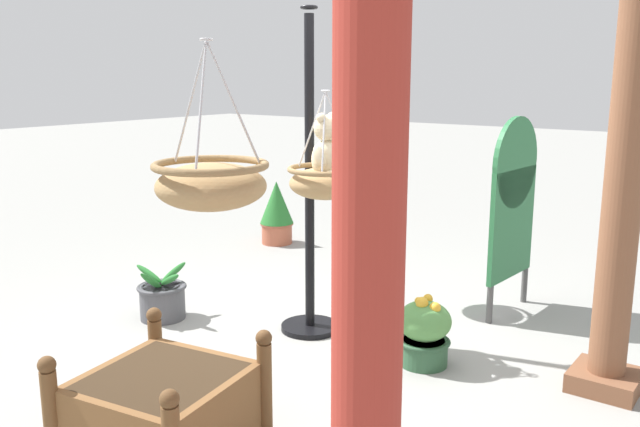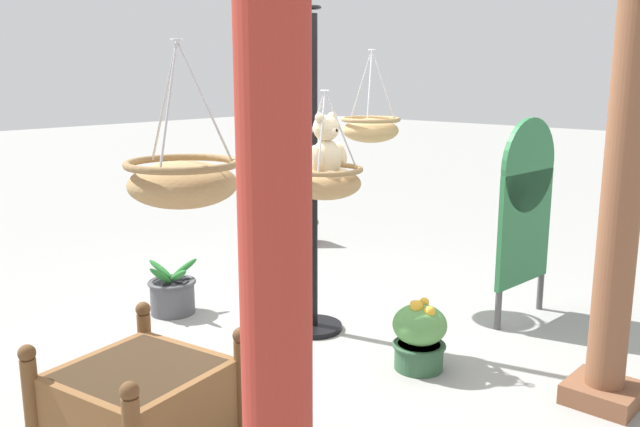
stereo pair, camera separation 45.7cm
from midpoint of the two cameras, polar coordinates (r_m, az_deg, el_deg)
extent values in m
plane|color=gray|center=(4.99, 2.41, -10.74)|extent=(40.00, 40.00, 0.00)
cylinder|color=black|center=(4.88, 2.07, 2.93)|extent=(0.07, 0.07, 2.32)
cylinder|color=black|center=(5.18, 1.98, -9.63)|extent=(0.44, 0.44, 0.04)
torus|color=black|center=(4.84, 2.18, 17.12)|extent=(0.12, 0.12, 0.02)
ellipsoid|color=#A37F51|center=(4.60, 3.26, 2.54)|extent=(0.50, 0.50, 0.22)
torus|color=olive|center=(4.59, 3.28, 3.75)|extent=(0.53, 0.53, 0.04)
ellipsoid|color=silver|center=(4.60, 3.27, 2.79)|extent=(0.44, 0.44, 0.18)
cylinder|color=#B7B7BC|center=(4.45, 3.09, 6.92)|extent=(0.21, 0.13, 0.53)
cylinder|color=#B7B7BC|center=(4.60, 4.66, 7.07)|extent=(0.21, 0.13, 0.53)
cylinder|color=#B7B7BC|center=(4.63, 2.20, 7.13)|extent=(0.01, 0.24, 0.53)
torus|color=#B7B7BC|center=(4.54, 3.36, 10.36)|extent=(0.06, 0.06, 0.01)
ellipsoid|color=beige|center=(4.57, 3.39, 4.58)|extent=(0.23, 0.20, 0.27)
sphere|color=beige|center=(4.55, 3.42, 7.24)|extent=(0.23, 0.23, 0.18)
ellipsoid|color=beige|center=(4.51, 4.05, 7.03)|extent=(0.10, 0.09, 0.06)
sphere|color=black|center=(4.50, 4.31, 7.04)|extent=(0.03, 0.03, 0.03)
sphere|color=beige|center=(4.59, 3.92, 8.18)|extent=(0.07, 0.07, 0.07)
sphere|color=beige|center=(4.50, 2.93, 8.11)|extent=(0.07, 0.07, 0.07)
ellipsoid|color=beige|center=(4.65, 4.61, 5.11)|extent=(0.07, 0.13, 0.17)
ellipsoid|color=beige|center=(4.46, 2.71, 4.84)|extent=(0.07, 0.13, 0.17)
ellipsoid|color=beige|center=(4.58, 4.83, 3.30)|extent=(0.08, 0.16, 0.08)
ellipsoid|color=beige|center=(4.48, 3.85, 3.13)|extent=(0.08, 0.16, 0.08)
ellipsoid|color=tan|center=(5.59, 6.69, 7.01)|extent=(0.46, 0.46, 0.20)
torus|color=#97794E|center=(5.58, 6.71, 7.94)|extent=(0.49, 0.49, 0.04)
cylinder|color=#B7B7BC|center=(5.47, 6.68, 10.76)|extent=(0.20, 0.12, 0.56)
cylinder|color=#B7B7BC|center=(5.62, 7.78, 10.76)|extent=(0.20, 0.12, 0.56)
cylinder|color=#B7B7BC|center=(5.63, 5.88, 10.81)|extent=(0.01, 0.22, 0.56)
torus|color=#B7B7BC|center=(5.57, 6.85, 13.63)|extent=(0.06, 0.06, 0.01)
ellipsoid|color=#A37F51|center=(3.23, -7.63, 2.42)|extent=(0.52, 0.52, 0.22)
torus|color=olive|center=(3.21, -7.68, 4.19)|extent=(0.55, 0.55, 0.04)
ellipsoid|color=silver|center=(3.23, -7.64, 2.77)|extent=(0.46, 0.46, 0.18)
cylinder|color=#B7B7BC|center=(3.08, -8.58, 9.16)|extent=(0.22, 0.14, 0.57)
cylinder|color=#B7B7BC|center=(3.21, -5.68, 9.34)|extent=(0.22, 0.14, 0.57)
cylinder|color=#B7B7BC|center=(3.28, -9.20, 9.30)|extent=(0.01, 0.25, 0.57)
torus|color=#B7B7BC|center=(3.19, -7.97, 14.39)|extent=(0.06, 0.06, 0.01)
cylinder|color=brown|center=(4.14, 27.47, 4.40)|extent=(0.22, 0.22, 2.95)
cube|color=brown|center=(4.52, 25.72, -13.64)|extent=(0.39, 0.39, 0.12)
cylinder|color=#9E2D23|center=(1.96, 2.90, -5.40)|extent=(0.22, 0.22, 2.67)
cube|color=brown|center=(3.71, -11.48, -15.77)|extent=(0.86, 0.85, 0.42)
cube|color=#382819|center=(3.63, -11.60, -13.24)|extent=(0.76, 0.75, 0.06)
cylinder|color=brown|center=(3.72, -3.06, -14.54)|extent=(0.08, 0.08, 0.52)
cylinder|color=brown|center=(4.17, -11.53, -11.80)|extent=(0.08, 0.08, 0.52)
cylinder|color=brown|center=(3.72, -19.99, -15.30)|extent=(0.08, 0.08, 0.52)
sphere|color=brown|center=(3.60, -3.12, -10.37)|extent=(0.09, 0.09, 0.09)
sphere|color=brown|center=(3.08, -11.72, -14.65)|extent=(0.09, 0.09, 0.09)
sphere|color=brown|center=(4.06, -11.70, -8.01)|extent=(0.09, 0.09, 0.09)
sphere|color=brown|center=(3.60, -20.33, -11.14)|extent=(0.09, 0.09, 0.09)
cylinder|color=#2D5638|center=(4.59, 11.29, -11.84)|extent=(0.32, 0.32, 0.17)
torus|color=#294E32|center=(4.56, 11.33, -10.96)|extent=(0.35, 0.35, 0.03)
cylinder|color=#382819|center=(4.57, 11.33, -11.02)|extent=(0.28, 0.28, 0.03)
ellipsoid|color=#56934C|center=(4.51, 11.40, -9.30)|extent=(0.36, 0.36, 0.26)
sphere|color=gold|center=(4.43, 11.18, -7.81)|extent=(0.08, 0.08, 0.08)
sphere|color=gold|center=(4.42, 12.25, -8.21)|extent=(0.08, 0.08, 0.08)
sphere|color=gold|center=(4.53, 11.75, -7.45)|extent=(0.07, 0.07, 0.07)
sphere|color=gold|center=(4.49, 10.90, -7.61)|extent=(0.05, 0.05, 0.05)
cylinder|color=#AD563D|center=(7.71, 0.18, -1.63)|extent=(0.35, 0.35, 0.24)
torus|color=#9C4E37|center=(7.68, 0.18, -0.84)|extent=(0.38, 0.38, 0.03)
cylinder|color=#382819|center=(7.68, 0.18, -0.88)|extent=(0.30, 0.30, 0.03)
cone|color=#28702D|center=(7.63, 0.18, 1.00)|extent=(0.38, 0.38, 0.48)
cylinder|color=#4C4C51|center=(5.55, -10.12, -7.03)|extent=(0.35, 0.35, 0.27)
torus|color=#444449|center=(5.52, -10.17, -5.80)|extent=(0.39, 0.39, 0.03)
cylinder|color=#382819|center=(5.52, -10.17, -5.85)|extent=(0.31, 0.31, 0.03)
ellipsoid|color=#28702D|center=(5.43, -11.02, -5.30)|extent=(0.24, 0.07, 0.21)
ellipsoid|color=#28702D|center=(5.39, -9.56, -5.23)|extent=(0.09, 0.27, 0.17)
ellipsoid|color=#28702D|center=(5.56, -9.17, -4.64)|extent=(0.27, 0.06, 0.15)
ellipsoid|color=#28702D|center=(5.57, -11.13, -4.67)|extent=(0.09, 0.27, 0.15)
cube|color=#286B3D|center=(5.49, 19.31, -1.20)|extent=(0.72, 0.09, 0.88)
cylinder|color=#286B3D|center=(5.40, 19.66, 3.87)|extent=(0.72, 0.09, 0.72)
cylinder|color=#4C4C4C|center=(5.92, 20.35, -6.27)|extent=(0.05, 0.05, 0.30)
cylinder|color=#4C4C4C|center=(5.37, 17.30, -7.89)|extent=(0.05, 0.05, 0.30)
camera|label=1|loc=(0.23, -87.20, 0.59)|focal=37.67mm
camera|label=2|loc=(0.23, 92.80, -0.59)|focal=37.67mm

